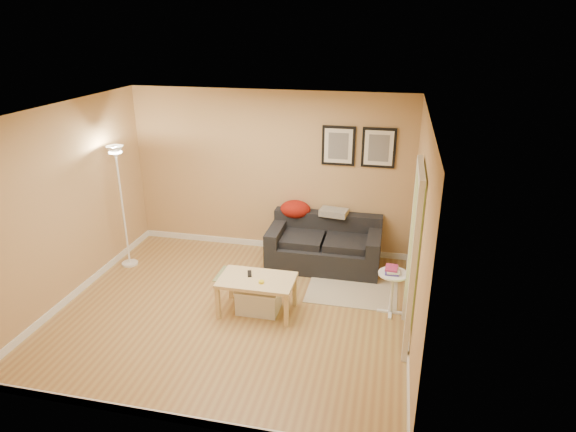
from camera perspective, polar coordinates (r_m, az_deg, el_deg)
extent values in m
plane|color=#A58247|center=(6.66, -6.32, -10.71)|extent=(4.50, 4.50, 0.00)
plane|color=white|center=(5.72, -7.39, 11.90)|extent=(4.50, 4.50, 0.00)
plane|color=tan|center=(7.88, -2.11, 5.01)|extent=(4.50, 0.00, 4.50)
plane|color=tan|center=(4.43, -15.29, -9.70)|extent=(4.50, 0.00, 4.50)
plane|color=tan|center=(7.11, -24.23, 1.21)|extent=(0.00, 4.00, 4.00)
plane|color=tan|center=(5.77, 14.82, -2.06)|extent=(0.00, 4.00, 4.00)
cube|color=white|center=(8.32, -2.01, -3.29)|extent=(4.50, 0.02, 0.10)
cube|color=white|center=(5.18, -13.80, -21.56)|extent=(4.50, 0.02, 0.10)
cube|color=white|center=(7.59, -22.73, -7.67)|extent=(0.02, 4.00, 0.10)
cube|color=white|center=(6.36, 13.65, -12.42)|extent=(0.02, 4.00, 0.10)
cube|color=#B8AB92|center=(7.07, 7.39, -8.66)|extent=(1.25, 0.85, 0.01)
cube|color=#668C4C|center=(7.45, -5.53, -6.88)|extent=(0.70, 0.50, 0.01)
cube|color=black|center=(6.47, -4.47, -6.65)|extent=(0.10, 0.17, 0.02)
cylinder|color=yellow|center=(6.25, -3.10, -7.62)|extent=(0.07, 0.07, 0.03)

